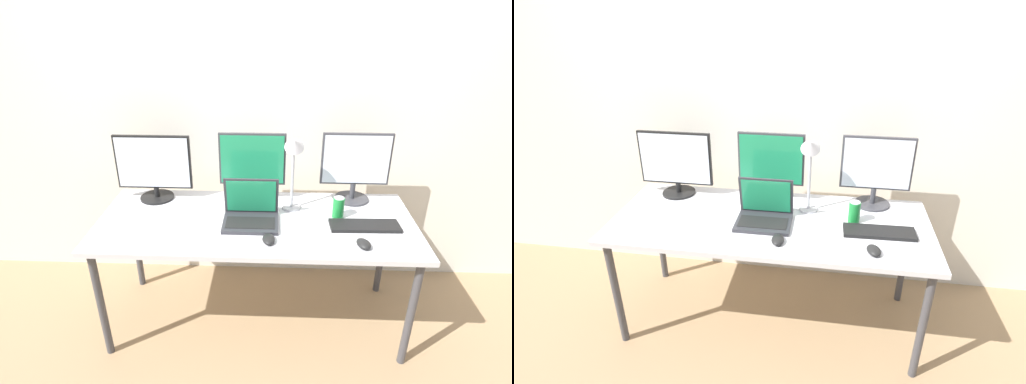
% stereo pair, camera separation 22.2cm
% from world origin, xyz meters
% --- Properties ---
extents(ground_plane, '(16.00, 16.00, 0.00)m').
position_xyz_m(ground_plane, '(0.00, 0.00, 0.00)').
color(ground_plane, '#9E7F5B').
extents(wall_back, '(7.00, 0.08, 2.60)m').
position_xyz_m(wall_back, '(0.00, 0.59, 1.30)').
color(wall_back, silver).
rests_on(wall_back, ground).
extents(work_desk, '(1.82, 0.75, 0.74)m').
position_xyz_m(work_desk, '(0.00, 0.00, 0.68)').
color(work_desk, '#424247').
rests_on(work_desk, ground).
extents(monitor_left, '(0.47, 0.21, 0.42)m').
position_xyz_m(monitor_left, '(-0.65, 0.26, 0.96)').
color(monitor_left, black).
rests_on(monitor_left, work_desk).
extents(monitor_center, '(0.41, 0.21, 0.44)m').
position_xyz_m(monitor_center, '(-0.03, 0.26, 0.97)').
color(monitor_center, '#38383D').
rests_on(monitor_center, work_desk).
extents(monitor_right, '(0.42, 0.21, 0.44)m').
position_xyz_m(monitor_right, '(0.60, 0.29, 0.97)').
color(monitor_right, '#38383D').
rests_on(monitor_right, work_desk).
extents(laptop_silver, '(0.31, 0.24, 0.25)m').
position_xyz_m(laptop_silver, '(-0.03, -0.02, 0.80)').
color(laptop_silver, '#2D2D33').
rests_on(laptop_silver, work_desk).
extents(keyboard_main, '(0.39, 0.14, 0.02)m').
position_xyz_m(keyboard_main, '(0.61, -0.06, 0.75)').
color(keyboard_main, black).
rests_on(keyboard_main, work_desk).
extents(mouse_by_keyboard, '(0.07, 0.11, 0.03)m').
position_xyz_m(mouse_by_keyboard, '(0.08, -0.23, 0.76)').
color(mouse_by_keyboard, black).
rests_on(mouse_by_keyboard, work_desk).
extents(mouse_by_laptop, '(0.09, 0.11, 0.04)m').
position_xyz_m(mouse_by_laptop, '(0.57, -0.25, 0.76)').
color(mouse_by_laptop, black).
rests_on(mouse_by_laptop, work_desk).
extents(soda_can_near_keyboard, '(0.07, 0.07, 0.13)m').
position_xyz_m(soda_can_near_keyboard, '(0.48, 0.06, 0.80)').
color(soda_can_near_keyboard, '#197F33').
rests_on(soda_can_near_keyboard, work_desk).
extents(desk_lamp, '(0.11, 0.18, 0.49)m').
position_xyz_m(desk_lamp, '(0.21, 0.11, 1.07)').
color(desk_lamp, '#B7B7BC').
rests_on(desk_lamp, work_desk).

